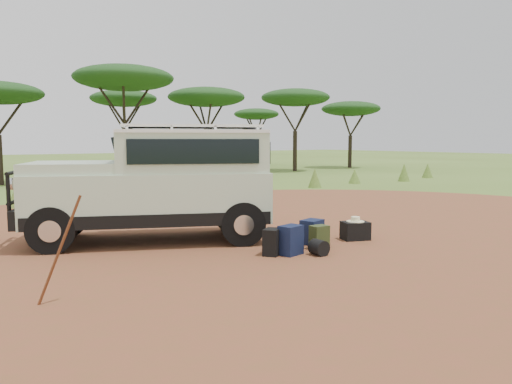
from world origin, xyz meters
TOP-DOWN VIEW (x-y plane):
  - ground at (0.00, 0.00)m, footprint 140.00×140.00m
  - dirt_clearing at (0.00, 0.00)m, footprint 23.00×23.00m
  - grass_fringe at (0.12, 8.67)m, footprint 36.60×1.60m
  - acacia_treeline at (0.75, 19.81)m, footprint 46.70×13.20m
  - safari_vehicle at (-1.63, 1.84)m, footprint 5.27×3.86m
  - walking_staff at (-4.44, -1.19)m, footprint 0.54×0.32m
  - backpack_black at (-0.56, -0.64)m, footprint 0.45×0.42m
  - backpack_navy at (-0.26, -0.81)m, footprint 0.48×0.39m
  - backpack_olive at (0.50, -0.77)m, footprint 0.35×0.26m
  - duffel_navy at (0.72, -0.32)m, footprint 0.52×0.45m
  - hard_case at (1.74, -0.56)m, footprint 0.65×0.56m
  - stuff_sack at (0.13, -1.15)m, footprint 0.31×0.31m
  - safari_hat at (1.74, -0.56)m, footprint 0.37×0.37m

SIDE VIEW (x-z plane):
  - ground at x=0.00m, z-range 0.00..0.00m
  - dirt_clearing at x=0.00m, z-range 0.00..0.01m
  - stuff_sack at x=0.13m, z-range 0.00..0.29m
  - hard_case at x=1.74m, z-range 0.00..0.39m
  - backpack_olive at x=0.50m, z-range 0.00..0.47m
  - backpack_black at x=-0.56m, z-range 0.00..0.50m
  - duffel_navy at x=0.72m, z-range 0.00..0.50m
  - backpack_navy at x=-0.26m, z-range 0.00..0.55m
  - grass_fringe at x=0.12m, z-range -0.05..0.85m
  - safari_hat at x=1.74m, z-range 0.38..0.48m
  - walking_staff at x=-4.44m, z-range 0.00..1.42m
  - safari_vehicle at x=-1.63m, z-range -0.04..2.37m
  - acacia_treeline at x=0.75m, z-range 1.74..8.00m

